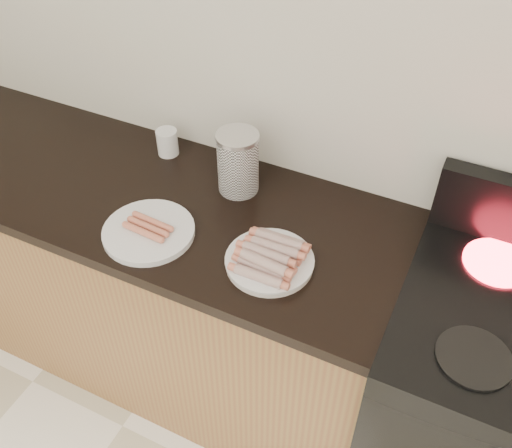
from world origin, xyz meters
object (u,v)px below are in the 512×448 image
at_px(side_plate, 149,232).
at_px(mug, 167,142).
at_px(stove, 502,422).
at_px(canister, 238,162).
at_px(main_plate, 269,262).

height_order(side_plate, mug, mug).
height_order(stove, canister, canister).
bearing_deg(side_plate, stove, 7.12).
distance_m(side_plate, mug, 0.40).
bearing_deg(canister, side_plate, -114.90).
bearing_deg(mug, side_plate, -66.04).
bearing_deg(stove, mug, 169.75).
relative_size(stove, side_plate, 3.39).
height_order(stove, main_plate, main_plate).
relative_size(side_plate, mug, 3.00).
relative_size(main_plate, mug, 2.71).
bearing_deg(mug, main_plate, -31.33).
distance_m(main_plate, canister, 0.36).
xyz_separation_m(stove, canister, (-0.96, 0.16, 0.55)).
xyz_separation_m(side_plate, canister, (0.14, 0.30, 0.09)).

